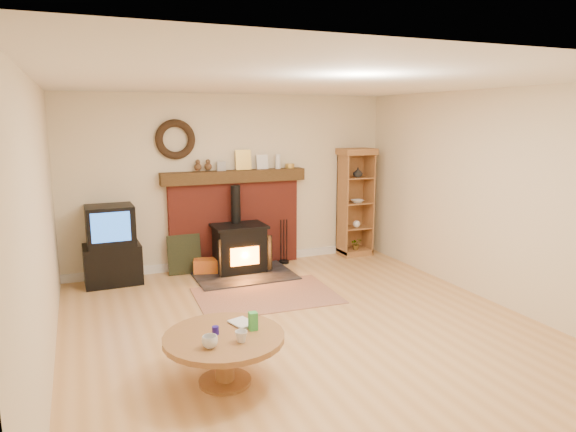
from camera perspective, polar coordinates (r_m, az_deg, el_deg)
name	(u,v)px	position (r m, az deg, el deg)	size (l,w,h in m)	color
ground	(307,330)	(5.68, 2.12, -12.52)	(5.50, 5.50, 0.00)	tan
room_shell	(303,171)	(5.32, 1.65, 5.07)	(5.02, 5.52, 2.61)	beige
chimney_breast	(235,215)	(7.85, -5.92, 0.15)	(2.20, 0.22, 1.78)	maroon
wood_stove	(240,250)	(7.57, -5.35, -3.76)	(1.40, 1.00, 1.28)	black
area_rug	(266,296)	(6.67, -2.43, -8.82)	(1.76, 1.21, 0.01)	brown
tv_unit	(112,247)	(7.42, -19.00, -3.23)	(0.76, 0.55, 1.09)	black
curio_cabinet	(355,202)	(8.52, 7.44, 1.55)	(0.57, 0.41, 1.77)	brown
firelog_box	(206,267)	(7.63, -9.06, -5.57)	(0.36, 0.23, 0.23)	orange
leaning_painting	(184,254)	(7.67, -11.44, -4.19)	(0.48, 0.03, 0.58)	black
fire_tools	(284,255)	(8.08, -0.46, -4.34)	(0.16, 0.16, 0.70)	black
coffee_table	(224,344)	(4.53, -7.08, -13.94)	(1.04, 1.04, 0.60)	brown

